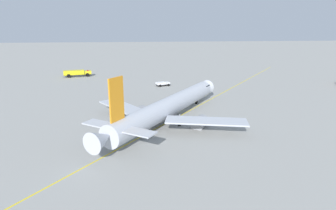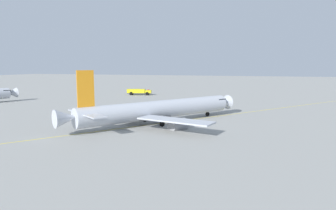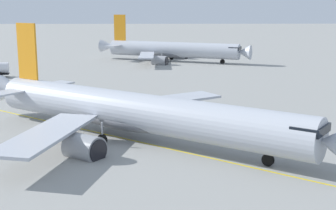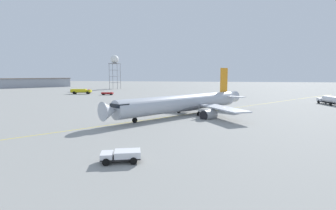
{
  "view_description": "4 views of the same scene",
  "coord_description": "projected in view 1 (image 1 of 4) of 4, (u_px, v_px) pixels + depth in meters",
  "views": [
    {
      "loc": [
        -7.2,
        -54.7,
        18.85
      ],
      "look_at": [
        -0.8,
        -2.22,
        3.87
      ],
      "focal_mm": 29.84,
      "sensor_mm": 36.0,
      "label": 1
    },
    {
      "loc": [
        20.53,
        -60.51,
        12.53
      ],
      "look_at": [
        0.79,
        1.97,
        3.74
      ],
      "focal_mm": 31.71,
      "sensor_mm": 36.0,
      "label": 2
    },
    {
      "loc": [
        47.71,
        1.88,
        13.85
      ],
      "look_at": [
        -1.93,
        2.91,
        3.38
      ],
      "focal_mm": 51.29,
      "sensor_mm": 36.0,
      "label": 3
    },
    {
      "loc": [
        -8.73,
        60.51,
        9.78
      ],
      "look_at": [
        3.12,
        1.49,
        2.62
      ],
      "focal_mm": 27.37,
      "sensor_mm": 36.0,
      "label": 4
    }
  ],
  "objects": [
    {
      "name": "fire_tender_truck_extra",
      "position": [
        77.0,
        73.0,
        107.35
      ],
      "size": [
        10.53,
        4.98,
        2.5
      ],
      "rotation": [
        0.0,
        0.0,
        0.24
      ],
      "color": "#232326",
      "rests_on": "ground_plane"
    },
    {
      "name": "airliner_main",
      "position": [
        168.0,
        108.0,
        56.7
      ],
      "size": [
        29.64,
        37.79,
        12.13
      ],
      "rotation": [
        0.0,
        0.0,
        0.95
      ],
      "color": "#B2B7C1",
      "rests_on": "ground_plane"
    },
    {
      "name": "taxiway_centreline",
      "position": [
        156.0,
        129.0,
        53.2
      ],
      "size": [
        121.7,
        152.07,
        0.01
      ],
      "rotation": [
        0.0,
        0.0,
        0.9
      ],
      "color": "yellow",
      "rests_on": "ground_plane"
    },
    {
      "name": "ground_plane",
      "position": [
        170.0,
        120.0,
        58.22
      ],
      "size": [
        600.0,
        600.0,
        0.0
      ],
      "primitive_type": "plane",
      "color": "gray"
    },
    {
      "name": "pushback_tug_truck",
      "position": [
        163.0,
        84.0,
        90.9
      ],
      "size": [
        4.81,
        3.41,
        1.3
      ],
      "rotation": [
        0.0,
        0.0,
        0.33
      ],
      "color": "#232326",
      "rests_on": "ground_plane"
    }
  ]
}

